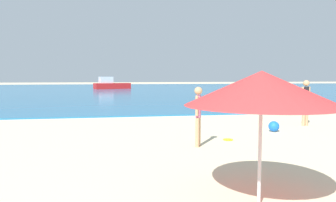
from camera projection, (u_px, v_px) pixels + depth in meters
water at (126, 89)px, 43.63m from camera, size 160.00×60.00×0.06m
person_standing at (198, 113)px, 8.04m from camera, size 0.22×0.33×1.57m
frisbee at (228, 140)px, 8.93m from camera, size 0.28×0.28×0.03m
person_distant at (306, 100)px, 11.47m from camera, size 0.39×0.23×1.71m
boat_far at (111, 85)px, 44.87m from camera, size 5.45×3.23×1.76m
beach_ball at (274, 126)px, 10.30m from camera, size 0.35×0.35×0.35m
beach_umbrella at (261, 88)px, 4.27m from camera, size 2.16×2.16×1.92m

